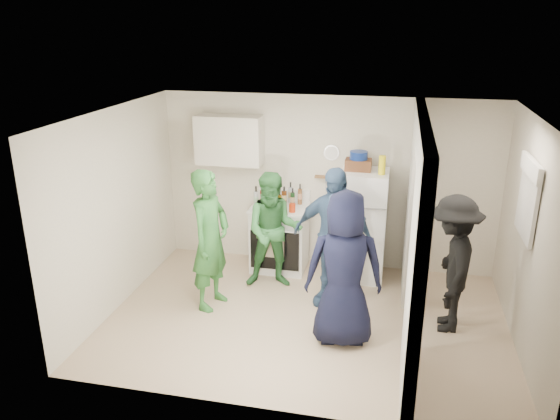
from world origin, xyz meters
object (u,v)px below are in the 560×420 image
at_px(yellow_cup_stack_top, 382,165).
at_px(person_nook, 452,264).
at_px(person_denim, 333,238).
at_px(blue_bowl, 359,155).
at_px(person_navy, 344,269).
at_px(stove, 280,237).
at_px(wicker_basket, 358,165).
at_px(person_green_center, 274,231).
at_px(person_green_left, 210,240).
at_px(fridge, 362,225).

distance_m(yellow_cup_stack_top, person_nook, 1.62).
height_order(person_denim, person_nook, person_denim).
xyz_separation_m(blue_bowl, yellow_cup_stack_top, (0.32, -0.15, -0.08)).
bearing_deg(person_navy, person_nook, -164.43).
distance_m(stove, person_denim, 1.32).
bearing_deg(wicker_basket, person_nook, -45.20).
distance_m(blue_bowl, person_denim, 1.26).
bearing_deg(person_denim, person_navy, -59.44).
bearing_deg(person_navy, person_denim, -84.34).
relative_size(stove, person_green_center, 0.60).
xyz_separation_m(wicker_basket, blue_bowl, (0.00, 0.00, 0.13)).
bearing_deg(yellow_cup_stack_top, person_navy, -100.45).
relative_size(person_green_left, person_denim, 0.99).
bearing_deg(person_green_center, fridge, 13.52).
xyz_separation_m(stove, blue_bowl, (1.08, 0.02, 1.27)).
bearing_deg(person_green_left, fridge, -42.50).
bearing_deg(blue_bowl, person_nook, -45.20).
bearing_deg(blue_bowl, person_green_center, -150.67).
bearing_deg(person_navy, person_green_center, -57.46).
distance_m(yellow_cup_stack_top, person_green_center, 1.67).
relative_size(person_denim, person_navy, 1.02).
bearing_deg(blue_bowl, fridge, -26.57).
height_order(wicker_basket, person_nook, wicker_basket).
bearing_deg(person_nook, person_green_left, -86.06).
relative_size(yellow_cup_stack_top, person_green_left, 0.14).
bearing_deg(person_navy, yellow_cup_stack_top, -109.97).
xyz_separation_m(stove, yellow_cup_stack_top, (1.40, -0.13, 1.19)).
distance_m(blue_bowl, person_nook, 1.94).
distance_m(fridge, person_green_left, 2.17).
distance_m(person_green_left, person_nook, 2.89).
relative_size(blue_bowl, person_green_center, 0.15).
xyz_separation_m(stove, fridge, (1.18, -0.03, 0.30)).
height_order(stove, fridge, fridge).
relative_size(yellow_cup_stack_top, person_nook, 0.15).
bearing_deg(person_nook, stove, -115.05).
bearing_deg(person_green_left, person_green_center, -29.90).
bearing_deg(stove, person_navy, -57.63).
bearing_deg(fridge, person_navy, -92.58).
height_order(blue_bowl, person_denim, person_denim).
distance_m(stove, person_green_center, 0.65).
height_order(wicker_basket, person_navy, person_navy).
bearing_deg(wicker_basket, stove, -178.94).
xyz_separation_m(blue_bowl, person_denim, (-0.21, -0.91, -0.85)).
xyz_separation_m(fridge, person_green_left, (-1.79, -1.23, 0.12)).
bearing_deg(blue_bowl, person_green_left, -142.74).
distance_m(fridge, person_denim, 0.92).
distance_m(wicker_basket, yellow_cup_stack_top, 0.36).
relative_size(yellow_cup_stack_top, person_green_center, 0.16).
bearing_deg(blue_bowl, person_denim, -102.87).
relative_size(stove, wicker_basket, 2.73).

